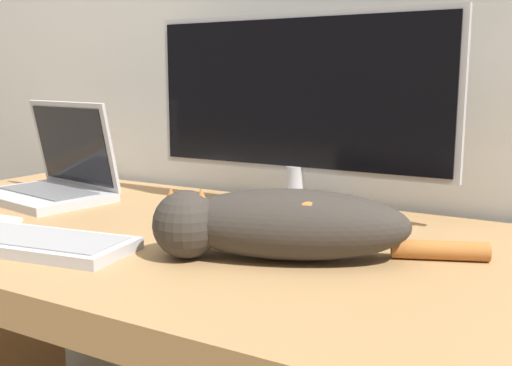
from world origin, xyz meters
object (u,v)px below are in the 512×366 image
at_px(monitor, 296,110).
at_px(cat, 277,223).
at_px(laptop, 53,179).
at_px(external_keyboard, 27,241).

xyz_separation_m(monitor, cat, (0.13, -0.33, -0.17)).
relative_size(laptop, cat, 0.70).
height_order(laptop, external_keyboard, laptop).
bearing_deg(laptop, monitor, 25.77).
bearing_deg(monitor, laptop, -164.35).
height_order(monitor, external_keyboard, monitor).
bearing_deg(laptop, external_keyboard, -37.33).
height_order(monitor, laptop, monitor).
bearing_deg(cat, external_keyboard, 179.46).
bearing_deg(external_keyboard, monitor, 51.47).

